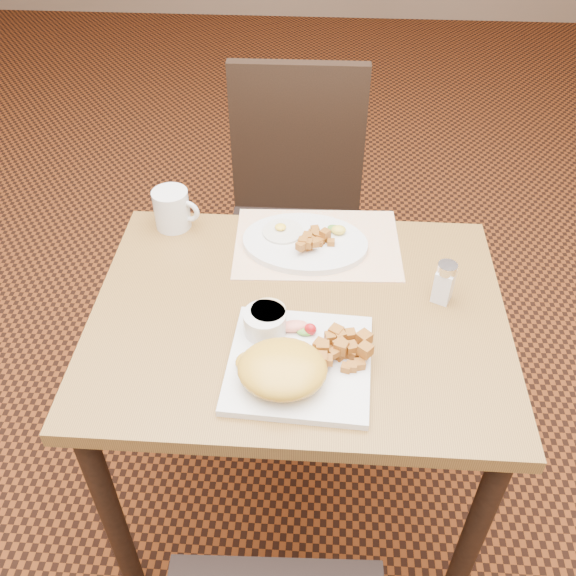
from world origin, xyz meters
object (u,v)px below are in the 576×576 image
at_px(plate_square, 299,363).
at_px(coffee_mug, 173,209).
at_px(plate_oval, 305,243).
at_px(table, 298,346).
at_px(salt_shaker, 444,282).
at_px(chair_far, 296,208).

relative_size(plate_square, coffee_mug, 2.36).
bearing_deg(plate_oval, coffee_mug, 169.05).
distance_m(plate_oval, coffee_mug, 0.34).
relative_size(table, salt_shaker, 9.00).
bearing_deg(chair_far, plate_oval, 95.15).
bearing_deg(salt_shaker, plate_oval, 151.24).
bearing_deg(plate_oval, chair_far, 95.78).
xyz_separation_m(table, coffee_mug, (-0.33, 0.29, 0.16)).
relative_size(table, coffee_mug, 7.59).
bearing_deg(coffee_mug, plate_square, -52.95).
relative_size(table, plate_square, 3.21).
relative_size(plate_square, plate_oval, 0.92).
bearing_deg(plate_square, chair_far, 93.58).
bearing_deg(salt_shaker, plate_square, -144.57).
distance_m(plate_square, coffee_mug, 0.57).
bearing_deg(plate_square, plate_oval, 90.93).
bearing_deg(coffee_mug, table, -41.75).
bearing_deg(table, plate_square, -86.41).
relative_size(table, chair_far, 0.93).
distance_m(plate_oval, salt_shaker, 0.36).
xyz_separation_m(plate_oval, salt_shaker, (0.31, -0.17, 0.04)).
height_order(table, plate_oval, plate_oval).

